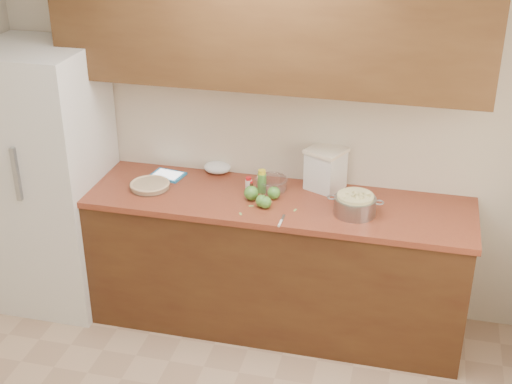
% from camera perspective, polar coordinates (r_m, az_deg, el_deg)
% --- Properties ---
extents(room_shell, '(3.60, 3.60, 3.60)m').
position_cam_1_polar(room_shell, '(3.04, -6.10, -6.14)').
color(room_shell, tan).
rests_on(room_shell, ground).
extents(counter_run, '(2.64, 0.68, 0.92)m').
position_cam_1_polar(counter_run, '(4.68, 0.39, -5.47)').
color(counter_run, '#4B2D15').
rests_on(counter_run, ground).
extents(upper_cabinets, '(2.60, 0.34, 0.70)m').
position_cam_1_polar(upper_cabinets, '(4.25, 0.95, 13.01)').
color(upper_cabinets, '#523319').
rests_on(upper_cabinets, room_shell).
extents(fridge, '(0.70, 0.70, 1.80)m').
position_cam_1_polar(fridge, '(4.94, -16.17, 0.98)').
color(fridge, silver).
rests_on(fridge, ground).
extents(pie, '(0.26, 0.26, 0.04)m').
position_cam_1_polar(pie, '(4.61, -8.48, 0.52)').
color(pie, silver).
rests_on(pie, counter_run).
extents(colander, '(0.34, 0.25, 0.13)m').
position_cam_1_polar(colander, '(4.28, 7.92, -1.02)').
color(colander, gray).
rests_on(colander, counter_run).
extents(flour_canister, '(0.29, 0.29, 0.27)m').
position_cam_1_polar(flour_canister, '(4.55, 5.59, 1.89)').
color(flour_canister, white).
rests_on(flour_canister, counter_run).
extents(tablet, '(0.24, 0.20, 0.02)m').
position_cam_1_polar(tablet, '(4.77, -7.11, 1.34)').
color(tablet, '#2A8ACE').
rests_on(tablet, counter_run).
extents(paring_knife, '(0.02, 0.16, 0.01)m').
position_cam_1_polar(paring_knife, '(4.16, 1.98, -2.44)').
color(paring_knife, gray).
rests_on(paring_knife, counter_run).
extents(lemon_bottle, '(0.06, 0.06, 0.15)m').
position_cam_1_polar(lemon_bottle, '(4.50, 0.48, 0.84)').
color(lemon_bottle, '#4C8C38').
rests_on(lemon_bottle, counter_run).
extents(cinnamon_shaker, '(0.04, 0.04, 0.10)m').
position_cam_1_polar(cinnamon_shaker, '(4.50, -0.60, 0.56)').
color(cinnamon_shaker, beige).
rests_on(cinnamon_shaker, counter_run).
extents(vanilla_bottle, '(0.03, 0.03, 0.08)m').
position_cam_1_polar(vanilla_bottle, '(4.50, -0.42, 0.40)').
color(vanilla_bottle, black).
rests_on(vanilla_bottle, counter_run).
extents(mixing_bowl, '(0.21, 0.21, 0.08)m').
position_cam_1_polar(mixing_bowl, '(4.55, 1.24, 0.72)').
color(mixing_bowl, silver).
rests_on(mixing_bowl, counter_run).
extents(paper_towel, '(0.20, 0.17, 0.08)m').
position_cam_1_polar(paper_towel, '(4.79, -3.10, 1.97)').
color(paper_towel, white).
rests_on(paper_towel, counter_run).
extents(apple_left, '(0.09, 0.09, 0.10)m').
position_cam_1_polar(apple_left, '(4.41, -0.38, -0.08)').
color(apple_left, '#4B8E31').
rests_on(apple_left, counter_run).
extents(apple_center, '(0.08, 0.08, 0.09)m').
position_cam_1_polar(apple_center, '(4.43, 1.43, -0.07)').
color(apple_center, '#4B8E31').
rests_on(apple_center, counter_run).
extents(apple_front, '(0.08, 0.08, 0.09)m').
position_cam_1_polar(apple_front, '(4.33, 0.50, -0.72)').
color(apple_front, '#4B8E31').
rests_on(apple_front, counter_run).
extents(apple_extra, '(0.08, 0.08, 0.09)m').
position_cam_1_polar(apple_extra, '(4.31, 0.74, -0.82)').
color(apple_extra, '#4B8E31').
rests_on(apple_extra, counter_run).
extents(peel_a, '(0.03, 0.02, 0.00)m').
position_cam_1_polar(peel_a, '(4.35, -0.39, -1.12)').
color(peel_a, '#8AB558').
rests_on(peel_a, counter_run).
extents(peel_b, '(0.03, 0.03, 0.00)m').
position_cam_1_polar(peel_b, '(4.26, -1.25, -1.76)').
color(peel_b, '#8AB558').
rests_on(peel_b, counter_run).
extents(peel_c, '(0.02, 0.03, 0.00)m').
position_cam_1_polar(peel_c, '(4.31, 3.14, -1.46)').
color(peel_c, '#8AB558').
rests_on(peel_c, counter_run).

